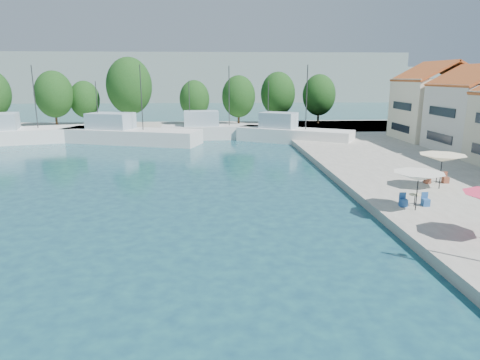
{
  "coord_description": "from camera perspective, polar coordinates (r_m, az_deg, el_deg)",
  "views": [
    {
      "loc": [
        -3.71,
        -1.51,
        8.35
      ],
      "look_at": [
        -2.06,
        26.0,
        1.67
      ],
      "focal_mm": 32.0,
      "sensor_mm": 36.0,
      "label": 1
    }
  ],
  "objects": [
    {
      "name": "tree_08",
      "position": [
        74.91,
        10.49,
        11.08
      ],
      "size": [
        5.53,
        5.53,
        8.19
      ],
      "color": "#3F2B19",
      "rests_on": "quay_far"
    },
    {
      "name": "tree_04",
      "position": [
        73.47,
        -14.55,
        12.05
      ],
      "size": [
        7.35,
        7.35,
        10.88
      ],
      "color": "#3F2B19",
      "rests_on": "quay_far"
    },
    {
      "name": "tree_07",
      "position": [
        73.72,
        5.08,
        11.39
      ],
      "size": [
        5.8,
        5.8,
        8.59
      ],
      "color": "#3F2B19",
      "rests_on": "quay_far"
    },
    {
      "name": "building_06",
      "position": [
        59.44,
        24.72,
        9.64
      ],
      "size": [
        9.0,
        8.8,
        10.2
      ],
      "color": "#F5E7C4",
      "rests_on": "quay_right"
    },
    {
      "name": "tree_03",
      "position": [
        75.86,
        -20.01,
        10.06
      ],
      "size": [
        4.82,
        4.82,
        7.13
      ],
      "color": "#3F2B19",
      "rests_on": "quay_far"
    },
    {
      "name": "tree_06",
      "position": [
        70.51,
        -0.18,
        11.07
      ],
      "size": [
        5.4,
        5.4,
        8.0
      ],
      "color": "#3F2B19",
      "rests_on": "quay_far"
    },
    {
      "name": "tree_02",
      "position": [
        74.9,
        -23.57,
        10.43
      ],
      "size": [
        5.89,
        5.89,
        8.72
      ],
      "color": "#3F2B19",
      "rests_on": "quay_far"
    },
    {
      "name": "trawler_04",
      "position": [
        56.35,
        6.87,
        6.1
      ],
      "size": [
        14.85,
        10.68,
        10.2
      ],
      "rotation": [
        0.0,
        0.0,
        -0.51
      ],
      "color": "white",
      "rests_on": "ground"
    },
    {
      "name": "hill_east",
      "position": [
        186.71,
        10.34,
        12.68
      ],
      "size": [
        140.0,
        40.0,
        12.0
      ],
      "primitive_type": "cube",
      "color": "gray",
      "rests_on": "ground"
    },
    {
      "name": "umbrella_cream",
      "position": [
        33.08,
        25.38,
        2.66
      ],
      "size": [
        3.2,
        3.2,
        2.46
      ],
      "color": "black",
      "rests_on": "quay_right"
    },
    {
      "name": "trawler_03",
      "position": [
        59.61,
        -3.31,
        6.58
      ],
      "size": [
        15.71,
        5.06,
        10.2
      ],
      "rotation": [
        0.0,
        0.0,
        0.07
      ],
      "color": "silver",
      "rests_on": "ground"
    },
    {
      "name": "cafe_table_02",
      "position": [
        28.33,
        22.24,
        -2.7
      ],
      "size": [
        1.82,
        0.7,
        0.76
      ],
      "color": "black",
      "rests_on": "quay_right"
    },
    {
      "name": "tree_05",
      "position": [
        71.53,
        -6.09,
        10.67
      ],
      "size": [
        4.89,
        4.89,
        7.24
      ],
      "color": "#3F2B19",
      "rests_on": "quay_far"
    },
    {
      "name": "building_05",
      "position": [
        51.68,
        29.34,
        8.47
      ],
      "size": [
        8.4,
        8.8,
        9.7
      ],
      "color": "silver",
      "rests_on": "quay_right"
    },
    {
      "name": "hill_west",
      "position": [
        163.63,
        -13.04,
        13.15
      ],
      "size": [
        180.0,
        40.0,
        16.0
      ],
      "primitive_type": "cube",
      "color": "gray",
      "rests_on": "ground"
    },
    {
      "name": "umbrella_white",
      "position": [
        27.08,
        22.71,
        0.43
      ],
      "size": [
        2.98,
        2.98,
        2.32
      ],
      "color": "black",
      "rests_on": "quay_right"
    },
    {
      "name": "quay_far",
      "position": [
        69.11,
        -7.03,
        6.83
      ],
      "size": [
        90.0,
        16.0,
        0.6
      ],
      "primitive_type": "cube",
      "color": "gray",
      "rests_on": "ground"
    },
    {
      "name": "trawler_01",
      "position": [
        62.92,
        -27.88,
        5.4
      ],
      "size": [
        23.54,
        12.19,
        10.2
      ],
      "rotation": [
        0.0,
        0.0,
        0.29
      ],
      "color": "white",
      "rests_on": "ground"
    },
    {
      "name": "cafe_table_03",
      "position": [
        35.11,
        24.72,
        0.08
      ],
      "size": [
        1.82,
        0.7,
        0.76
      ],
      "color": "black",
      "rests_on": "quay_right"
    },
    {
      "name": "trawler_02",
      "position": [
        57.27,
        -14.81,
        5.86
      ],
      "size": [
        18.66,
        10.02,
        10.2
      ],
      "rotation": [
        0.0,
        0.0,
        -0.31
      ],
      "color": "silver",
      "rests_on": "ground"
    }
  ]
}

